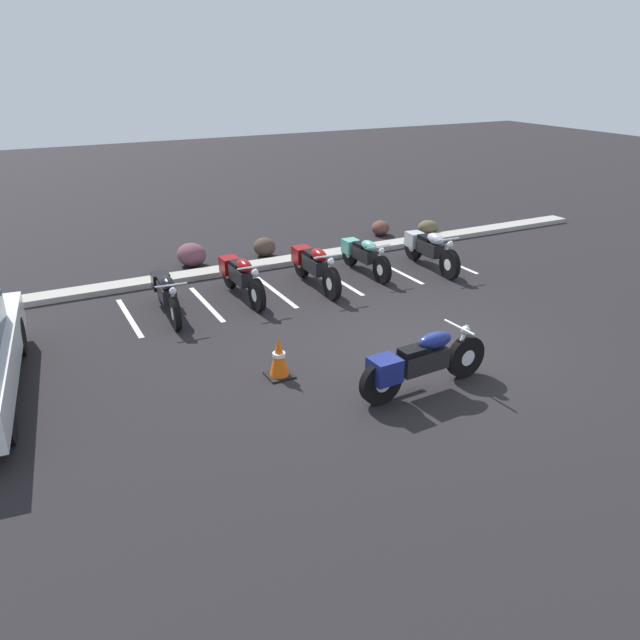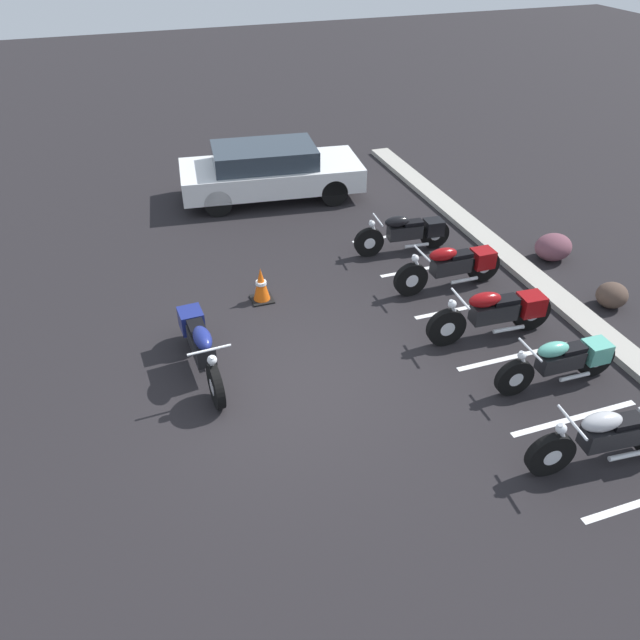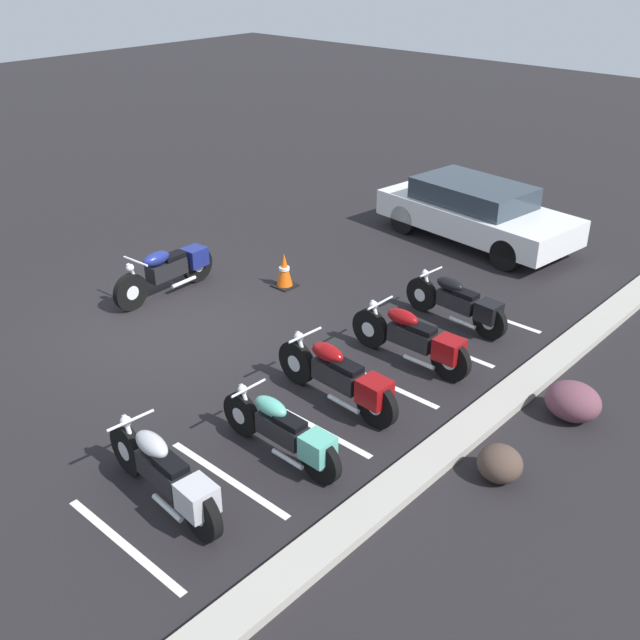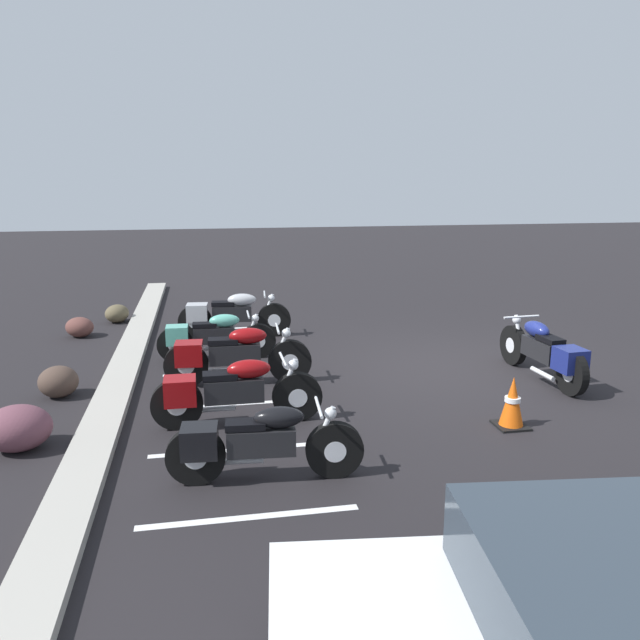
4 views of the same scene
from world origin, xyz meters
name	(u,v)px [view 4 (image 4 of 4)]	position (x,y,z in m)	size (l,w,h in m)	color
ground	(451,368)	(0.00, 0.00, 0.00)	(60.00, 60.00, 0.00)	black
motorcycle_navy_featured	(545,352)	(-0.90, -1.17, 0.48)	(2.27, 0.64, 0.89)	black
parked_bike_0	(255,442)	(-3.39, 3.56, 0.43)	(0.58, 2.07, 0.82)	black
parked_bike_1	(229,391)	(-1.81, 3.76, 0.46)	(0.62, 2.19, 0.86)	black
parked_bike_2	(231,355)	(-0.18, 3.67, 0.47)	(0.63, 2.26, 0.89)	black
parked_bike_3	(211,336)	(1.23, 3.95, 0.43)	(0.58, 2.06, 0.81)	black
parked_bike_4	(229,314)	(2.77, 3.56, 0.47)	(0.63, 2.24, 0.88)	black
concrete_curb	(118,383)	(0.00, 5.38, 0.06)	(18.00, 0.50, 0.12)	#A8A399
landscape_rock_0	(58,382)	(-0.28, 6.16, 0.23)	(0.54, 0.56, 0.46)	#4A382F
landscape_rock_1	(117,313)	(4.55, 5.94, 0.20)	(0.57, 0.48, 0.39)	brown
landscape_rock_2	(18,428)	(-2.11, 6.23, 0.27)	(0.77, 0.66, 0.54)	brown
landscape_rock_3	(80,327)	(3.34, 6.51, 0.20)	(0.58, 0.49, 0.40)	brown
traffic_cone	(512,403)	(-2.53, 0.22, 0.32)	(0.40, 0.40, 0.67)	black
stall_line_0	(249,517)	(-4.11, 3.69, 0.00)	(0.10, 2.10, 0.00)	white
stall_line_1	(240,450)	(-2.59, 3.69, 0.00)	(0.10, 2.10, 0.00)	white
stall_line_2	(233,404)	(-1.07, 3.69, 0.00)	(0.10, 2.10, 0.00)	white
stall_line_3	(228,372)	(0.46, 3.69, 0.00)	(0.10, 2.10, 0.00)	white
stall_line_4	(225,348)	(1.98, 3.69, 0.00)	(0.10, 2.10, 0.00)	white
stall_line_5	(222,329)	(3.51, 3.69, 0.00)	(0.10, 2.10, 0.00)	white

